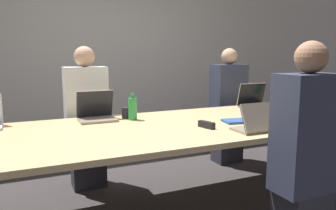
{
  "coord_description": "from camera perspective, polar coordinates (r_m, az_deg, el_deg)",
  "views": [
    {
      "loc": [
        -1.11,
        -2.36,
        1.32
      ],
      "look_at": [
        -0.0,
        0.1,
        0.9
      ],
      "focal_mm": 35.0,
      "sensor_mm": 36.0,
      "label": 1
    }
  ],
  "objects": [
    {
      "name": "laptop_far_midleft",
      "position": [
        2.92,
        -12.4,
        -1.14
      ],
      "size": [
        0.32,
        0.26,
        0.26
      ],
      "color": "gray",
      "rests_on": "conference_table"
    },
    {
      "name": "person_near_midright",
      "position": [
        2.28,
        22.72,
        -8.19
      ],
      "size": [
        0.4,
        0.24,
        1.4
      ],
      "rotation": [
        0.0,
        0.0,
        3.14
      ],
      "color": "#2D2D38",
      "rests_on": "ground_plane"
    },
    {
      "name": "person_far_right",
      "position": [
        4.05,
        10.4,
        -0.54
      ],
      "size": [
        0.4,
        0.24,
        1.39
      ],
      "color": "#2D2D38",
      "rests_on": "ground_plane"
    },
    {
      "name": "conference_table",
      "position": [
        2.68,
        0.93,
        -4.49
      ],
      "size": [
        4.39,
        1.28,
        0.75
      ],
      "color": "#D6B77F",
      "rests_on": "ground_plane"
    },
    {
      "name": "laptop_far_right",
      "position": [
        3.65,
        14.76,
        0.75
      ],
      "size": [
        0.33,
        0.26,
        0.26
      ],
      "color": "gray",
      "rests_on": "conference_table"
    },
    {
      "name": "laptop_near_midright",
      "position": [
        2.52,
        15.42,
        -3.04
      ],
      "size": [
        0.33,
        0.22,
        0.22
      ],
      "rotation": [
        0.0,
        0.0,
        3.14
      ],
      "color": "gray",
      "rests_on": "conference_table"
    },
    {
      "name": "bottle_far_midleft",
      "position": [
        2.87,
        -6.19,
        -0.59
      ],
      "size": [
        0.08,
        0.08,
        0.23
      ],
      "color": "green",
      "rests_on": "conference_table"
    },
    {
      "name": "stapler",
      "position": [
        2.57,
        6.72,
        -3.43
      ],
      "size": [
        0.08,
        0.16,
        0.05
      ],
      "rotation": [
        0.0,
        0.0,
        0.24
      ],
      "color": "black",
      "rests_on": "conference_table"
    },
    {
      "name": "notebook",
      "position": [
        2.83,
        11.9,
        -2.76
      ],
      "size": [
        0.25,
        0.2,
        0.02
      ],
      "rotation": [
        0.0,
        0.0,
        -0.16
      ],
      "color": "#2D4C8C",
      "rests_on": "conference_table"
    },
    {
      "name": "curtain_wall",
      "position": [
        4.81,
        -11.09,
        9.59
      ],
      "size": [
        12.0,
        0.06,
        2.8
      ],
      "color": "beige",
      "rests_on": "ground_plane"
    },
    {
      "name": "bottle_far_right",
      "position": [
        3.7,
        19.22,
        0.9
      ],
      "size": [
        0.08,
        0.08,
        0.21
      ],
      "color": "green",
      "rests_on": "conference_table"
    },
    {
      "name": "cup_far_midleft",
      "position": [
        2.94,
        -7.29,
        -1.39
      ],
      "size": [
        0.08,
        0.08,
        0.1
      ],
      "color": "#232328",
      "rests_on": "conference_table"
    },
    {
      "name": "person_far_midleft",
      "position": [
        3.32,
        -13.97,
        -2.64
      ],
      "size": [
        0.4,
        0.24,
        1.4
      ],
      "color": "#2D2D38",
      "rests_on": "ground_plane"
    }
  ]
}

